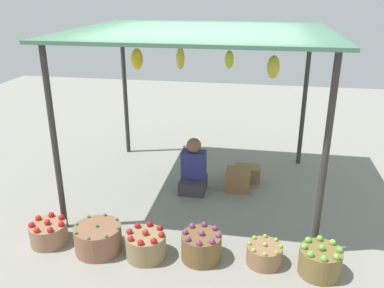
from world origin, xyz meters
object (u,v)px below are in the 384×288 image
at_px(vendor_person, 194,170).
at_px(basket_purple_onions, 201,246).
at_px(basket_green_apples, 320,261).
at_px(basket_green_chilies, 98,238).
at_px(basket_red_tomatoes, 49,233).
at_px(wooden_crate_stacked_rear, 238,179).
at_px(basket_limes, 264,254).
at_px(wooden_crate_near_vendor, 247,173).
at_px(basket_red_apples, 146,245).

xyz_separation_m(vendor_person, basket_purple_onions, (0.35, -1.56, -0.15)).
relative_size(basket_purple_onions, basket_green_apples, 1.02).
bearing_deg(basket_green_chilies, basket_red_tomatoes, 176.51).
bearing_deg(basket_red_tomatoes, wooden_crate_stacked_rear, 40.06).
height_order(basket_purple_onions, basket_limes, basket_purple_onions).
bearing_deg(basket_green_chilies, wooden_crate_near_vendor, 52.87).
height_order(vendor_person, wooden_crate_near_vendor, vendor_person).
distance_m(basket_green_chilies, basket_green_apples, 2.37).
bearing_deg(wooden_crate_near_vendor, basket_purple_onions, -101.25).
bearing_deg(basket_green_chilies, basket_limes, 2.58).
bearing_deg(wooden_crate_stacked_rear, basket_red_apples, -116.26).
height_order(vendor_person, basket_limes, vendor_person).
xyz_separation_m(basket_limes, wooden_crate_stacked_rear, (-0.39, 1.67, 0.04)).
relative_size(basket_red_apples, wooden_crate_near_vendor, 1.12).
distance_m(basket_green_chilies, wooden_crate_stacked_rear, 2.25).
xyz_separation_m(basket_purple_onions, basket_limes, (0.67, 0.03, -0.04)).
xyz_separation_m(basket_green_chilies, wooden_crate_stacked_rear, (1.42, 1.75, -0.00)).
distance_m(basket_purple_onions, basket_limes, 0.67).
relative_size(vendor_person, basket_red_tomatoes, 1.86).
distance_m(basket_green_apples, wooden_crate_stacked_rear, 1.98).
xyz_separation_m(basket_red_tomatoes, basket_limes, (2.42, 0.04, -0.02)).
relative_size(basket_green_chilies, basket_red_apples, 1.19).
xyz_separation_m(basket_limes, basket_green_apples, (0.56, -0.07, 0.04)).
distance_m(vendor_person, basket_green_apples, 2.25).
relative_size(basket_purple_onions, wooden_crate_stacked_rear, 1.23).
xyz_separation_m(basket_red_apples, basket_limes, (1.26, 0.10, -0.03)).
height_order(vendor_person, basket_green_chilies, vendor_person).
distance_m(wooden_crate_near_vendor, wooden_crate_stacked_rear, 0.31).
bearing_deg(basket_red_tomatoes, basket_limes, 1.04).
bearing_deg(basket_limes, basket_red_tomatoes, -178.96).
bearing_deg(basket_red_apples, basket_purple_onions, 6.68).
relative_size(basket_red_tomatoes, wooden_crate_stacked_rear, 1.20).
distance_m(basket_green_chilies, basket_purple_onions, 1.15).
height_order(basket_red_tomatoes, basket_green_apples, basket_green_apples).
relative_size(basket_red_tomatoes, basket_green_chilies, 0.81).
bearing_deg(basket_limes, basket_red_apples, -175.42).
bearing_deg(basket_red_apples, wooden_crate_stacked_rear, 63.74).
bearing_deg(wooden_crate_near_vendor, basket_limes, -82.11).
bearing_deg(basket_red_tomatoes, basket_green_apples, -0.51).
relative_size(basket_limes, wooden_crate_near_vendor, 0.96).
relative_size(vendor_person, wooden_crate_stacked_rear, 2.23).
bearing_deg(basket_purple_onions, basket_red_tomatoes, -179.58).
bearing_deg(vendor_person, basket_red_tomatoes, -131.70).
xyz_separation_m(basket_green_chilies, wooden_crate_near_vendor, (1.54, 2.03, -0.03)).
xyz_separation_m(vendor_person, basket_red_apples, (-0.24, -1.63, -0.15)).
xyz_separation_m(basket_green_apples, wooden_crate_stacked_rear, (-0.95, 1.74, -0.00)).
relative_size(vendor_person, basket_purple_onions, 1.81).
bearing_deg(wooden_crate_stacked_rear, basket_green_chilies, -129.13).
distance_m(basket_red_tomatoes, wooden_crate_near_vendor, 2.94).
bearing_deg(basket_limes, basket_green_apples, -7.26).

